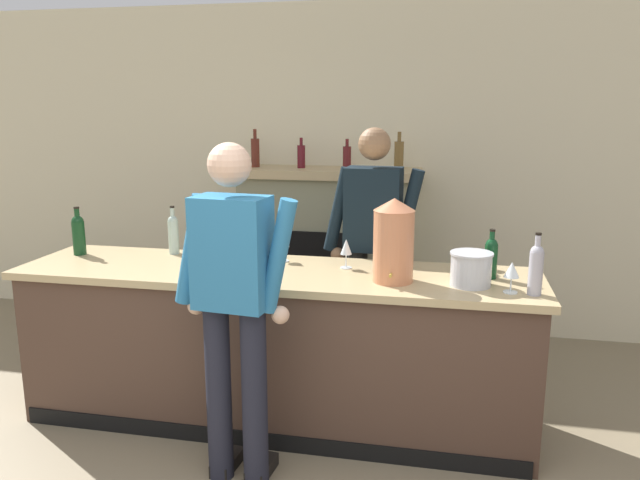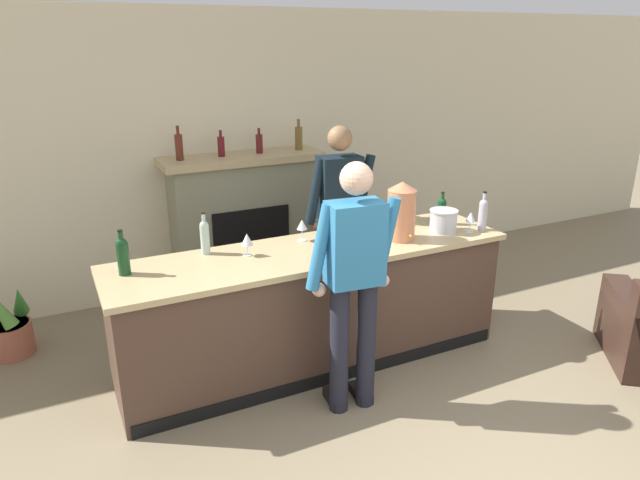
% 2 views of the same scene
% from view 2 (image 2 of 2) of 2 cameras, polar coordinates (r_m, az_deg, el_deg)
% --- Properties ---
extents(wall_back_panel, '(12.00, 0.07, 2.75)m').
position_cam_2_polar(wall_back_panel, '(5.93, -6.30, 8.82)').
color(wall_back_panel, beige).
rests_on(wall_back_panel, ground_plane).
extents(bar_counter, '(3.10, 0.76, 0.96)m').
position_cam_2_polar(bar_counter, '(4.48, -0.55, -6.68)').
color(bar_counter, '#493328').
rests_on(bar_counter, ground_plane).
extents(fireplace_stone, '(1.56, 0.52, 1.72)m').
position_cam_2_polar(fireplace_stone, '(5.76, -7.58, 1.69)').
color(fireplace_stone, gray).
rests_on(fireplace_stone, ground_plane).
extents(potted_plant_corner, '(0.43, 0.47, 0.74)m').
position_cam_2_polar(potted_plant_corner, '(5.32, -28.76, -7.49)').
color(potted_plant_corner, '#9E5640').
rests_on(potted_plant_corner, ground_plane).
extents(person_customer, '(0.66, 0.33, 1.75)m').
position_cam_2_polar(person_customer, '(3.74, 3.41, -3.96)').
color(person_customer, black).
rests_on(person_customer, ground_plane).
extents(person_bartender, '(0.66, 0.32, 1.78)m').
position_cam_2_polar(person_bartender, '(4.97, 1.93, 2.29)').
color(person_bartender, '#282927').
rests_on(person_bartender, ground_plane).
extents(copper_dispenser, '(0.23, 0.26, 0.46)m').
position_cam_2_polar(copper_dispenser, '(4.47, 8.14, 2.91)').
color(copper_dispenser, '#C97951').
rests_on(copper_dispenser, bar_counter).
extents(ice_bucket_steel, '(0.23, 0.23, 0.18)m').
position_cam_2_polar(ice_bucket_steel, '(4.76, 12.23, 1.89)').
color(ice_bucket_steel, silver).
rests_on(ice_bucket_steel, bar_counter).
extents(wine_bottle_burgundy_dark, '(0.07, 0.07, 0.28)m').
position_cam_2_polar(wine_bottle_burgundy_dark, '(4.94, 12.07, 2.98)').
color(wine_bottle_burgundy_dark, '#103D1E').
rests_on(wine_bottle_burgundy_dark, bar_counter).
extents(wine_bottle_cabernet_heavy, '(0.07, 0.07, 0.32)m').
position_cam_2_polar(wine_bottle_cabernet_heavy, '(4.23, -11.45, 0.44)').
color(wine_bottle_cabernet_heavy, '#A5BEB1').
rests_on(wine_bottle_cabernet_heavy, bar_counter).
extents(wine_bottle_riesling_slim, '(0.07, 0.07, 0.33)m').
position_cam_2_polar(wine_bottle_riesling_slim, '(4.86, 15.99, 2.61)').
color(wine_bottle_riesling_slim, '#ABA7B4').
rests_on(wine_bottle_riesling_slim, bar_counter).
extents(wine_bottle_merlot_tall, '(0.08, 0.08, 0.31)m').
position_cam_2_polar(wine_bottle_merlot_tall, '(4.00, -19.12, -1.38)').
color(wine_bottle_merlot_tall, '#133B1C').
rests_on(wine_bottle_merlot_tall, bar_counter).
extents(wine_glass_front_right, '(0.09, 0.09, 0.17)m').
position_cam_2_polar(wine_glass_front_right, '(4.15, -7.31, 0.00)').
color(wine_glass_front_right, silver).
rests_on(wine_glass_front_right, bar_counter).
extents(wine_glass_front_left, '(0.08, 0.08, 0.16)m').
position_cam_2_polar(wine_glass_front_left, '(4.80, 14.83, 2.16)').
color(wine_glass_front_left, silver).
rests_on(wine_glass_front_left, bar_counter).
extents(wine_glass_back_row, '(0.08, 0.08, 0.17)m').
position_cam_2_polar(wine_glass_back_row, '(4.42, -1.81, 1.47)').
color(wine_glass_back_row, silver).
rests_on(wine_glass_back_row, bar_counter).
extents(wine_glass_near_bucket, '(0.07, 0.07, 0.18)m').
position_cam_2_polar(wine_glass_near_bucket, '(4.53, 3.35, 1.85)').
color(wine_glass_near_bucket, silver).
rests_on(wine_glass_near_bucket, bar_counter).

